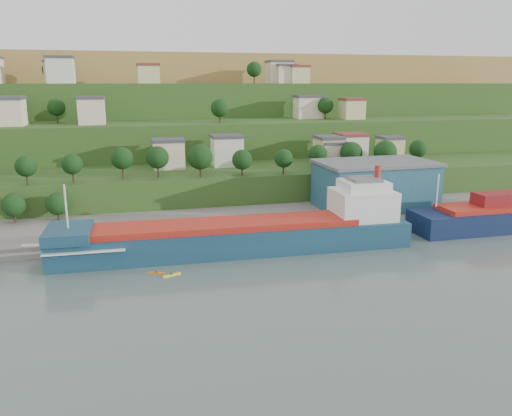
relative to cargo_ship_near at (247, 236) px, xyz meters
name	(u,v)px	position (x,y,z in m)	size (l,w,h in m)	color
ground	(231,265)	(-5.20, -8.31, -3.12)	(500.00, 500.00, 0.00)	#495955
quay	(285,222)	(14.80, 19.69, -3.12)	(220.00, 26.00, 4.00)	slate
hillside	(167,153)	(-5.22, 160.38, -3.03)	(360.00, 210.57, 96.00)	#284719
cargo_ship_near	(247,236)	(0.00, 0.00, 0.00)	(76.29, 14.05, 19.53)	#142F4D
warehouse	(375,184)	(40.53, 20.91, 5.31)	(31.57, 19.95, 12.80)	#215463
dinghy	(32,247)	(-44.63, 8.22, -1.47)	(4.48, 1.68, 0.90)	silver
kayak_orange	(157,272)	(-19.88, -9.31, -2.88)	(3.26, 1.84, 0.82)	orange
kayak_yellow	(172,274)	(-17.18, -11.01, -2.86)	(3.52, 1.87, 0.88)	yellow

